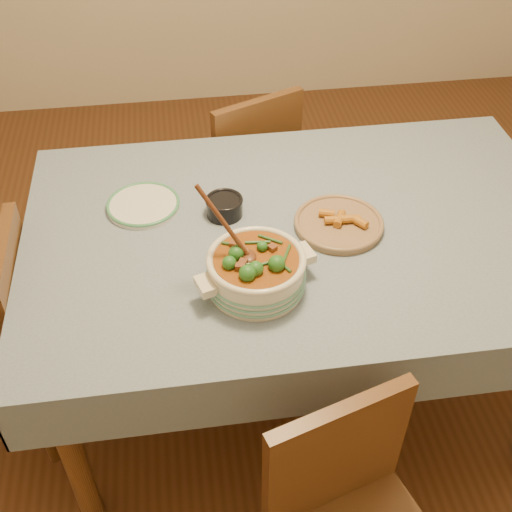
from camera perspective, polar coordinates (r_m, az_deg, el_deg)
The scene contains 7 objects.
floor at distance 2.50m, azimuth 3.30°, elevation -10.83°, with size 4.50×4.50×0.00m, color #4B2A15.
dining_table at distance 2.01m, azimuth 4.03°, elevation 0.68°, with size 1.68×1.08×0.76m.
stew_casserole at distance 1.70m, azimuth -0.00°, elevation -1.14°, with size 0.34×0.32×0.31m.
white_plate at distance 2.04m, azimuth -9.99°, elevation 4.51°, with size 0.30×0.30×0.02m.
condiment_bowl at distance 1.97m, azimuth -2.83°, elevation 4.50°, with size 0.12×0.12×0.06m.
fried_plate at distance 1.94m, azimuth 7.37°, elevation 2.99°, with size 0.34×0.34×0.05m.
chair_far at distance 2.70m, azimuth -0.96°, elevation 7.84°, with size 0.51×0.51×0.83m.
Camera 1 is at (-0.35, -1.47, 1.99)m, focal length 45.00 mm.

